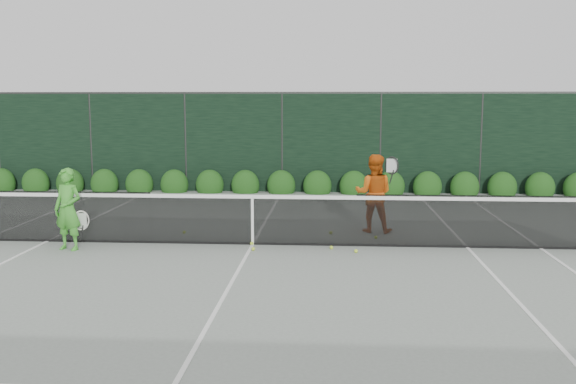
{
  "coord_description": "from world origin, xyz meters",
  "views": [
    {
      "loc": [
        1.51,
        -12.13,
        2.75
      ],
      "look_at": [
        0.67,
        0.3,
        1.0
      ],
      "focal_mm": 40.0,
      "sensor_mm": 36.0,
      "label": 1
    }
  ],
  "objects": [
    {
      "name": "court_lines",
      "position": [
        0.0,
        0.0,
        0.01
      ],
      "size": [
        11.03,
        23.83,
        0.01
      ],
      "color": "white",
      "rests_on": "ground"
    },
    {
      "name": "ground",
      "position": [
        0.0,
        0.0,
        0.0
      ],
      "size": [
        80.0,
        80.0,
        0.0
      ],
      "primitive_type": "plane",
      "color": "gray",
      "rests_on": "ground"
    },
    {
      "name": "tennis_balls",
      "position": [
        0.85,
        0.19,
        0.03
      ],
      "size": [
        4.07,
        1.72,
        0.07
      ],
      "color": "#BDDE31",
      "rests_on": "ground"
    },
    {
      "name": "player_woman",
      "position": [
        -3.38,
        -0.65,
        0.77
      ],
      "size": [
        0.66,
        0.51,
        1.54
      ],
      "rotation": [
        0.0,
        0.0,
        -0.27
      ],
      "color": "green",
      "rests_on": "ground"
    },
    {
      "name": "hedge_row",
      "position": [
        -0.0,
        7.15,
        0.23
      ],
      "size": [
        31.66,
        0.65,
        0.94
      ],
      "color": "#13390F",
      "rests_on": "ground"
    },
    {
      "name": "windscreen_fence",
      "position": [
        0.0,
        -2.71,
        1.51
      ],
      "size": [
        32.0,
        21.07,
        3.06
      ],
      "color": "black",
      "rests_on": "ground"
    },
    {
      "name": "tennis_net",
      "position": [
        -0.02,
        0.0,
        0.53
      ],
      "size": [
        12.9,
        0.1,
        1.07
      ],
      "color": "black",
      "rests_on": "ground"
    },
    {
      "name": "player_man",
      "position": [
        2.42,
        1.43,
        0.83
      ],
      "size": [
        0.94,
        0.76,
        1.66
      ],
      "rotation": [
        0.0,
        0.0,
        2.97
      ],
      "color": "#CE5711",
      "rests_on": "ground"
    }
  ]
}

